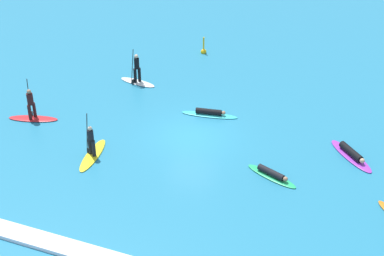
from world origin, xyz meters
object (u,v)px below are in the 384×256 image
Objects in this scene: surfer_on_yellow_board at (92,149)px; surfer_on_teal_board at (210,113)px; surfer_on_purple_board at (351,154)px; marker_buoy at (204,51)px; surfer_on_red_board at (32,111)px; surfer_on_green_board at (272,175)px; surfer_on_white_board at (137,75)px.

surfer_on_yellow_board is 0.95× the size of surfer_on_teal_board.
surfer_on_yellow_board is at bearing -113.16° from surfer_on_purple_board.
surfer_on_purple_board is at bearing -39.47° from marker_buoy.
surfer_on_purple_board is 0.98× the size of surfer_on_red_board.
surfer_on_yellow_board is 1.10× the size of surfer_on_green_board.
surfer_on_white_board reaches higher than surfer_on_teal_board.
surfer_on_teal_board is 9.78m from surfer_on_red_board.
surfer_on_yellow_board reaches higher than surfer_on_purple_board.
surfer_on_yellow_board is at bearing 141.57° from surfer_on_red_board.
surfer_on_teal_board is 6.46m from surfer_on_green_board.
surfer_on_white_board is 6.16m from marker_buoy.
surfer_on_yellow_board is at bearing -133.84° from surfer_on_teal_board.
surfer_on_white_board is (3.45, 6.10, 0.04)m from surfer_on_red_board.
surfer_on_purple_board is 4.49m from surfer_on_green_board.
surfer_on_yellow_board is 1.21× the size of surfer_on_white_board.
surfer_on_red_board is (-16.93, -2.57, 0.34)m from surfer_on_purple_board.
marker_buoy is (-7.98, 12.35, 0.04)m from surfer_on_green_board.
surfer_on_teal_board is 8.57m from marker_buoy.
surfer_on_yellow_board reaches higher than marker_buoy.
marker_buoy reaches higher than surfer_on_green_board.
surfer_on_teal_board reaches higher than surfer_on_green_board.
surfer_on_white_board is at bearing -148.58° from surfer_on_purple_board.
marker_buoy is at bearing -131.79° from surfer_on_red_board.
surfer_on_green_board is 12.19m from surfer_on_white_board.
surfer_on_green_board is 14.70m from marker_buoy.
surfer_on_yellow_board is 12.90m from surfer_on_purple_board.
surfer_on_red_board is at bearing -115.69° from marker_buoy.
surfer_on_purple_board is 17.12m from surfer_on_red_board.
surfer_on_white_board is at bearing -111.41° from marker_buoy.
surfer_on_purple_board is 2.24× the size of marker_buoy.
surfer_on_yellow_board is 5.26m from surfer_on_red_board.
marker_buoy is at bearing -173.40° from surfer_on_purple_board.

